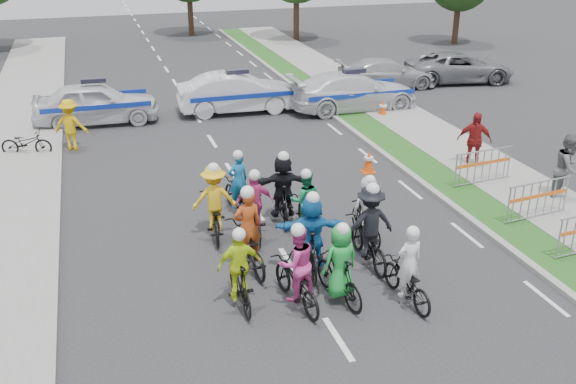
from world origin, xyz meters
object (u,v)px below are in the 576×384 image
object	(u,v)px
rider_2	(296,275)
civilian_sedan	(386,73)
rider_1	(340,270)
barrier_1	(538,202)
rider_10	(215,208)
rider_11	(283,192)
cone_1	(383,109)
cone_0	(369,162)
rider_6	(248,241)
civilian_suv	(460,67)
rider_7	(367,215)
police_car_1	(238,93)
rider_3	(240,276)
rider_0	(407,277)
marshal_hiviz	(70,125)
barrier_2	(483,168)
rider_4	(369,233)
spectator_1	(568,168)
rider_8	(305,210)
rider_12	(238,192)
police_car_0	(96,103)
spectator_2	(474,140)
police_car_2	(353,91)
rider_5	(311,238)
rider_9	(254,212)

from	to	relation	value
rider_2	civilian_sedan	xyz separation A→B (m)	(9.51, 15.83, -0.04)
rider_1	barrier_1	xyz separation A→B (m)	(6.20, 1.94, -0.14)
rider_10	civilian_sedan	xyz separation A→B (m)	(10.44, 12.29, -0.09)
rider_11	cone_1	size ratio (longest dim) A/B	2.75
cone_0	barrier_1	bearing A→B (deg)	-59.19
rider_6	rider_11	xyz separation A→B (m)	(1.45, 2.09, 0.14)
rider_10	civilian_suv	size ratio (longest dim) A/B	0.39
rider_7	police_car_1	xyz separation A→B (m)	(-0.37, 11.82, 0.10)
police_car_1	cone_0	distance (m)	8.01
rider_3	barrier_1	size ratio (longest dim) A/B	0.89
rider_0	rider_10	distance (m)	5.13
marshal_hiviz	cone_0	world-z (taller)	marshal_hiviz
barrier_2	cone_0	world-z (taller)	barrier_2
rider_4	civilian_suv	bearing A→B (deg)	-126.54
rider_2	spectator_1	bearing A→B (deg)	-172.01
rider_7	cone_1	world-z (taller)	rider_7
cone_1	rider_0	bearing A→B (deg)	-113.17
rider_1	rider_8	distance (m)	3.02
rider_12	police_car_0	bearing A→B (deg)	-82.14
barrier_1	rider_6	bearing A→B (deg)	-179.32
rider_3	civilian_suv	xyz separation A→B (m)	(14.41, 15.52, 0.01)
civilian_sedan	spectator_2	size ratio (longest dim) A/B	2.55
police_car_1	police_car_2	bearing A→B (deg)	-100.17
rider_7	rider_12	bearing A→B (deg)	-44.98
rider_4	rider_6	size ratio (longest dim) A/B	0.98
rider_5	rider_1	bearing A→B (deg)	108.71
police_car_2	spectator_2	distance (m)	7.25
rider_8	barrier_2	xyz separation A→B (m)	(5.92, 1.40, -0.10)
rider_10	rider_12	distance (m)	1.42
rider_4	police_car_1	bearing A→B (deg)	-89.35
police_car_0	cone_0	distance (m)	10.99
rider_1	police_car_0	xyz separation A→B (m)	(-4.21, 14.23, 0.08)
rider_11	police_car_0	xyz separation A→B (m)	(-4.22, 10.29, -0.02)
rider_9	spectator_2	size ratio (longest dim) A/B	1.02
rider_2	cone_0	distance (m)	7.73
rider_3	rider_10	distance (m)	3.20
spectator_2	cone_1	size ratio (longest dim) A/B	2.56
police_car_1	cone_0	bearing A→B (deg)	-159.85
barrier_1	rider_8	bearing A→B (deg)	169.77
rider_12	police_car_2	xyz separation A→B (m)	(6.72, 8.23, 0.17)
rider_1	civilian_sedan	xyz separation A→B (m)	(8.62, 15.93, -0.04)
police_car_2	barrier_2	bearing A→B (deg)	-175.96
rider_10	police_car_0	xyz separation A→B (m)	(-2.40, 10.59, 0.04)
rider_6	barrier_2	distance (m)	8.07
rider_9	civilian_sedan	bearing A→B (deg)	-121.66
rider_1	barrier_1	size ratio (longest dim) A/B	0.90
rider_11	police_car_1	distance (m)	10.23
civilian_suv	marshal_hiviz	xyz separation A→B (m)	(-17.57, -4.61, 0.17)
rider_8	civilian_sedan	bearing A→B (deg)	-113.88
police_car_1	civilian_sedan	distance (m)	7.61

